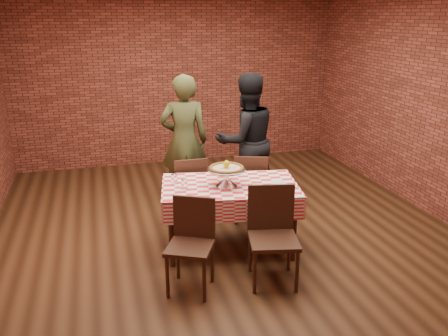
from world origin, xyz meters
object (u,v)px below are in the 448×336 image
Objects in this scene: table at (230,217)px; pizza at (226,169)px; water_glass_right at (174,179)px; chair_near_right at (273,238)px; condiment_caddy at (229,168)px; chair_far_right at (250,186)px; water_glass_left at (185,184)px; chair_near_left at (190,248)px; pizza_stand at (226,177)px; chair_far_left at (189,189)px; diner_olive at (184,141)px; diner_black at (246,141)px.

pizza is at bearing -157.97° from table.
chair_near_right is (0.78, -0.99, -0.34)m from water_glass_right.
condiment_caddy is 0.65m from chair_far_right.
table is at bearing 0.48° from water_glass_left.
table is 0.83m from chair_near_right.
chair_near_left reaches higher than water_glass_left.
water_glass_right is at bearing 43.45° from chair_far_right.
pizza_stand is 0.47× the size of chair_far_left.
diner_olive is (0.35, 1.24, 0.08)m from water_glass_right.
chair_near_left is at bearing -128.09° from pizza_stand.
water_glass_left is 0.06× the size of diner_black.
chair_far_left is at bearing 143.18° from condiment_caddy.
pizza is at bearing -21.64° from water_glass_right.
chair_far_right is at bearing 139.73° from diner_olive.
chair_far_left is 0.50× the size of diner_olive.
chair_far_right is at bearing 35.39° from water_glass_left.
condiment_caddy is (0.08, 0.33, 0.46)m from table.
water_glass_left is (-0.50, -0.00, 0.44)m from table.
chair_near_left is (-0.55, -0.70, -0.41)m from pizza_stand.
chair_near_right is at bearing 72.16° from diner_black.
table is 3.43× the size of pizza_stand.
water_glass_right is (-0.53, 0.21, -0.14)m from pizza.
pizza reaches higher than chair_near_left.
chair_far_left is (-0.26, 0.80, -0.51)m from pizza.
chair_far_left reaches higher than water_glass_right.
table is at bearing 111.06° from chair_far_left.
water_glass_left is 1.24m from chair_far_right.
pizza is at bearing 119.91° from chair_near_right.
pizza reaches higher than water_glass_left.
condiment_caddy is at bearing 69.51° from pizza_stand.
diner_olive is at bearing 79.19° from water_glass_left.
pizza_stand is at bearing -1.69° from water_glass_left.
chair_near_right is at bearing 98.23° from chair_far_right.
chair_near_left is at bearing 51.40° from diner_black.
condiment_caddy is (0.13, 0.34, -0.12)m from pizza.
chair_far_right reaches higher than water_glass_left.
table is 0.85m from chair_far_left.
pizza_stand is at bearing -97.29° from condiment_caddy.
pizza_stand reaches higher than chair_near_right.
table is at bearing 105.95° from diner_olive.
water_glass_left is (-0.46, 0.01, -0.14)m from pizza.
chair_far_left is 0.99× the size of chair_far_right.
condiment_caddy reaches higher than water_glass_right.
pizza is 0.99m from chair_far_left.
table is 13.25× the size of water_glass_left.
chair_far_left is 0.79m from diner_olive.
condiment_caddy reaches higher than chair_near_left.
chair_far_left is (-0.51, 1.58, -0.03)m from chair_near_right.
pizza is 0.38m from condiment_caddy.
table is 0.83m from chair_far_right.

